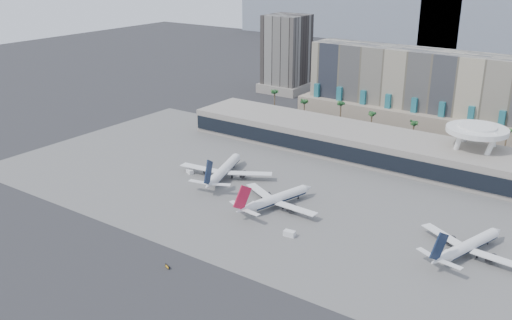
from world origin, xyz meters
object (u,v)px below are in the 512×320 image
Objects in this scene: airliner_centre at (276,199)px; service_vehicle_a at (190,171)px; taxiway_sign at (167,267)px; service_vehicle_b at (289,234)px; airliner_right at (468,246)px; airliner_left at (224,170)px.

service_vehicle_a is at bearing -172.74° from airliner_centre.
service_vehicle_b is at bearing 81.67° from taxiway_sign.
airliner_centre reaches higher than airliner_right.
airliner_centre is 9.69× the size of service_vehicle_b.
service_vehicle_a is 79.51m from taxiway_sign.
taxiway_sign is at bearing -77.66° from airliner_centre.
service_vehicle_a is at bearing 144.66° from taxiway_sign.
airliner_left is 59.06m from service_vehicle_b.
taxiway_sign is (31.53, -68.61, -3.23)m from airliner_left.
taxiway_sign is at bearing -123.41° from service_vehicle_b.
airliner_centre reaches higher than taxiway_sign.
taxiway_sign is at bearing -29.86° from service_vehicle_a.
airliner_left is 36.52m from airliner_centre.
airliner_left is 10.67× the size of service_vehicle_a.
taxiway_sign is (47.15, -64.01, -0.42)m from service_vehicle_a.
service_vehicle_b is at bearing -30.32° from airliner_centre.
airliner_right is at bearing 22.75° from service_vehicle_a.
airliner_centre is at bearing 105.22° from taxiway_sign.
airliner_centre is at bearing -37.16° from airliner_left.
service_vehicle_a is at bearing 178.05° from airliner_left.
taxiway_sign is (-73.72, -61.86, -2.86)m from airliner_right.
airliner_left is 17.77× the size of taxiway_sign.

